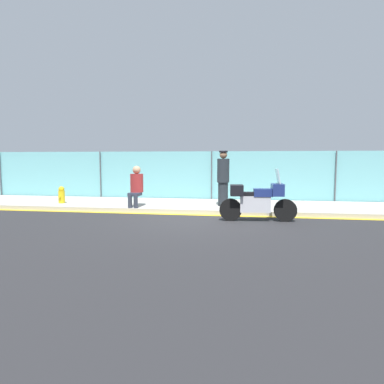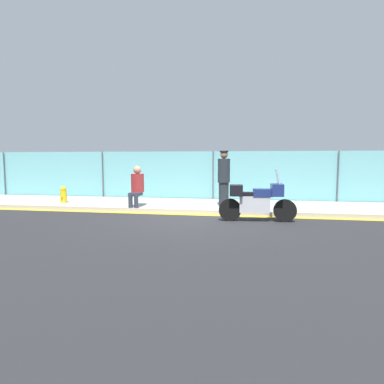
# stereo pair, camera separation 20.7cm
# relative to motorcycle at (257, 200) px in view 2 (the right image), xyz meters

# --- Properties ---
(ground_plane) EXTENTS (120.00, 120.00, 0.00)m
(ground_plane) POSITION_rel_motorcycle_xyz_m (-1.70, -0.00, -0.60)
(ground_plane) COLOR #262628
(sidewalk) EXTENTS (35.07, 3.08, 0.14)m
(sidewalk) POSITION_rel_motorcycle_xyz_m (-1.70, 2.39, -0.53)
(sidewalk) COLOR #ADA89E
(sidewalk) RESTS_ON ground_plane
(curb_paint_stripe) EXTENTS (35.07, 0.18, 0.01)m
(curb_paint_stripe) POSITION_rel_motorcycle_xyz_m (-1.70, 0.76, -0.60)
(curb_paint_stripe) COLOR gold
(curb_paint_stripe) RESTS_ON ground_plane
(storefront_fence) EXTENTS (33.31, 0.17, 2.06)m
(storefront_fence) POSITION_rel_motorcycle_xyz_m (-1.70, 4.02, 0.43)
(storefront_fence) COLOR #6BB2B7
(storefront_fence) RESTS_ON ground_plane
(motorcycle) EXTENTS (2.16, 0.59, 1.48)m
(motorcycle) POSITION_rel_motorcycle_xyz_m (0.00, 0.00, 0.00)
(motorcycle) COLOR black
(motorcycle) RESTS_ON ground_plane
(officer_standing) EXTENTS (0.41, 0.41, 1.88)m
(officer_standing) POSITION_rel_motorcycle_xyz_m (-1.10, 1.97, 0.51)
(officer_standing) COLOR #1E2328
(officer_standing) RESTS_ON sidewalk
(person_seated_on_curb) EXTENTS (0.44, 0.72, 1.37)m
(person_seated_on_curb) POSITION_rel_motorcycle_xyz_m (-3.98, 1.34, 0.30)
(person_seated_on_curb) COLOR #2D3342
(person_seated_on_curb) RESTS_ON sidewalk
(fire_hydrant) EXTENTS (0.23, 0.28, 0.61)m
(fire_hydrant) POSITION_rel_motorcycle_xyz_m (-6.97, 1.77, -0.16)
(fire_hydrant) COLOR gold
(fire_hydrant) RESTS_ON sidewalk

